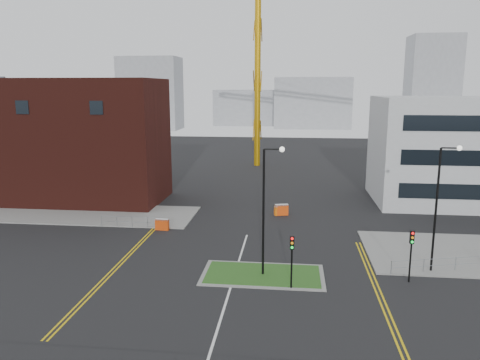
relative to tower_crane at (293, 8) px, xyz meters
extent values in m
plane|color=black|center=(-3.56, -52.85, -24.94)|extent=(200.00, 200.00, 0.00)
cube|color=slate|center=(-23.56, -30.85, -24.88)|extent=(28.00, 8.00, 0.12)
cube|color=slate|center=(-1.56, -44.85, -24.90)|extent=(8.60, 4.60, 0.08)
cube|color=#204B19|center=(-1.56, -44.85, -24.88)|extent=(8.00, 4.00, 0.12)
cube|color=#401510|center=(-23.56, -24.85, -17.94)|extent=(18.00, 10.00, 14.00)
cube|color=black|center=(-27.56, -29.87, -13.94)|extent=(1.40, 0.10, 1.40)
cube|color=black|center=(-19.56, -29.87, -13.94)|extent=(1.40, 0.10, 1.40)
cylinder|color=#C1890B|center=(-5.56, 2.15, -8.93)|extent=(1.00, 1.00, 32.01)
cylinder|color=black|center=(-1.56, -44.85, -20.44)|extent=(0.16, 0.16, 9.00)
cylinder|color=black|center=(-0.96, -44.85, -15.94)|extent=(1.20, 0.10, 0.10)
sphere|color=silver|center=(-0.36, -44.85, -15.94)|extent=(0.36, 0.36, 0.36)
cylinder|color=black|center=(10.44, -42.85, -20.44)|extent=(0.16, 0.16, 9.00)
cylinder|color=black|center=(11.04, -42.85, -15.94)|extent=(1.20, 0.10, 0.10)
sphere|color=silver|center=(11.64, -42.85, -15.94)|extent=(0.36, 0.36, 0.36)
cylinder|color=black|center=(0.44, -46.85, -23.44)|extent=(0.12, 0.12, 3.00)
cube|color=black|center=(0.44, -46.85, -21.74)|extent=(0.28, 0.22, 0.90)
sphere|color=red|center=(0.44, -46.98, -21.44)|extent=(0.18, 0.18, 0.18)
sphere|color=orange|center=(0.44, -46.98, -21.74)|extent=(0.18, 0.18, 0.18)
sphere|color=#0CCC33|center=(0.44, -46.98, -22.04)|extent=(0.18, 0.18, 0.18)
cylinder|color=black|center=(8.44, -44.85, -23.44)|extent=(0.12, 0.12, 3.00)
cube|color=black|center=(8.44, -44.85, -21.74)|extent=(0.28, 0.22, 0.90)
sphere|color=red|center=(8.44, -44.98, -21.44)|extent=(0.18, 0.18, 0.18)
sphere|color=orange|center=(8.44, -44.98, -21.74)|extent=(0.18, 0.18, 0.18)
sphere|color=#0CCC33|center=(8.44, -44.98, -22.04)|extent=(0.18, 0.18, 0.18)
cylinder|color=gray|center=(-14.56, -34.85, -23.89)|extent=(6.00, 0.04, 0.04)
cylinder|color=gray|center=(-14.56, -34.85, -24.39)|extent=(6.00, 0.04, 0.04)
cylinder|color=gray|center=(-17.56, -34.85, -24.39)|extent=(0.05, 0.05, 1.10)
cylinder|color=gray|center=(-11.56, -34.85, -24.39)|extent=(0.05, 0.05, 1.10)
cylinder|color=gray|center=(7.44, -43.85, -24.39)|extent=(0.05, 0.05, 1.10)
cube|color=silver|center=(-3.56, -50.85, -24.93)|extent=(0.15, 30.00, 0.01)
cube|color=gold|center=(-12.56, -42.85, -24.93)|extent=(0.12, 24.00, 0.01)
cube|color=gold|center=(-12.26, -42.85, -24.93)|extent=(0.12, 24.00, 0.01)
cube|color=gold|center=(5.94, -46.85, -24.93)|extent=(0.12, 20.00, 0.01)
cube|color=gold|center=(6.24, -46.85, -24.93)|extent=(0.12, 20.00, 0.01)
cube|color=gray|center=(-43.56, 67.15, -13.94)|extent=(18.00, 12.00, 22.00)
cube|color=gray|center=(6.44, 77.15, -16.94)|extent=(24.00, 12.00, 16.00)
cube|color=gray|center=(41.44, 72.15, -10.94)|extent=(14.00, 12.00, 28.00)
cube|color=gray|center=(-11.56, 87.15, -18.94)|extent=(30.00, 12.00, 12.00)
cube|color=#CE3D0B|center=(-11.56, -35.20, -24.42)|extent=(1.28, 0.52, 1.04)
cube|color=silver|center=(-11.56, -35.20, -23.95)|extent=(1.28, 0.52, 0.13)
cube|color=orange|center=(-0.80, -28.85, -24.45)|extent=(1.24, 0.85, 0.99)
cube|color=silver|center=(-0.80, -28.85, -24.00)|extent=(1.24, 0.85, 0.12)
cube|color=#EB460D|center=(-0.65, -28.85, -24.37)|extent=(1.44, 0.78, 1.14)
cube|color=silver|center=(-0.65, -28.85, -23.85)|extent=(1.44, 0.78, 0.14)
camera|label=1|loc=(0.29, -75.92, -11.83)|focal=35.00mm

